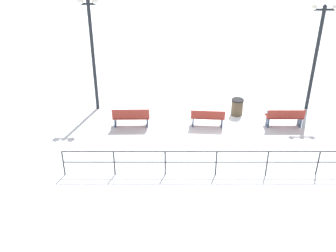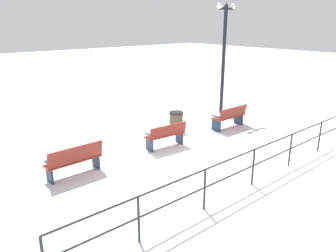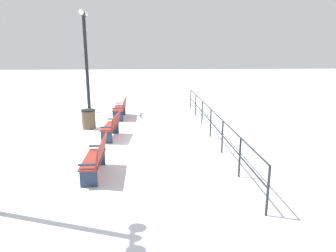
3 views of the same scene
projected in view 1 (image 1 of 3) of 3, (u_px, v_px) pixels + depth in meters
ground_plane at (207, 125)px, 18.17m from camera, size 80.00×80.00×0.00m
bench_nearest at (285, 117)px, 17.81m from camera, size 0.55×1.59×0.90m
bench_second at (208, 117)px, 17.83m from camera, size 0.59×1.48×0.85m
bench_third at (131, 117)px, 17.81m from camera, size 0.52×1.59×0.92m
lamppost_near at (317, 47)px, 18.06m from camera, size 0.24×1.12×4.86m
lamppost_middle at (91, 38)px, 17.85m from camera, size 0.30×0.93×5.14m
waterfront_railing at (216, 159)px, 14.67m from camera, size 0.05×10.94×1.02m
trash_bin at (237, 107)px, 18.81m from camera, size 0.55×0.55×0.77m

